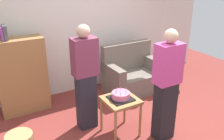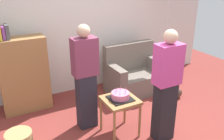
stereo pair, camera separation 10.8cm
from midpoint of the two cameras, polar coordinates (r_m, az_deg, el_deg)
The scene contains 9 objects.
ground_plane at distance 3.84m, azimuth 7.00°, elevation -15.40°, with size 8.00×8.00×0.00m, color maroon.
wall_back at distance 4.95m, azimuth -6.14°, elevation 10.60°, with size 6.00×0.10×2.70m, color silver.
couch at distance 5.05m, azimuth 5.60°, elevation -1.18°, with size 1.10×0.70×0.96m.
bookshelf at distance 4.49m, azimuth -18.93°, elevation -0.87°, with size 0.80×0.36×1.59m.
side_table at distance 3.67m, azimuth 2.72°, elevation -7.85°, with size 0.48×0.48×0.59m.
birthday_cake at distance 3.60m, azimuth 2.76°, elevation -5.93°, with size 0.32×0.32×0.17m.
person_blowing_candles at distance 3.71m, azimuth -5.25°, elevation -1.74°, with size 0.36×0.22×1.63m.
person_holding_cake at distance 3.51m, azimuth 13.12°, elevation -3.76°, with size 0.36×0.22×1.63m.
handbag at distance 4.99m, azimuth 15.01°, elevation -5.24°, with size 0.28×0.14×0.20m, color #473328.
Camera 2 is at (-1.78, -2.47, 2.33)m, focal length 40.06 mm.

